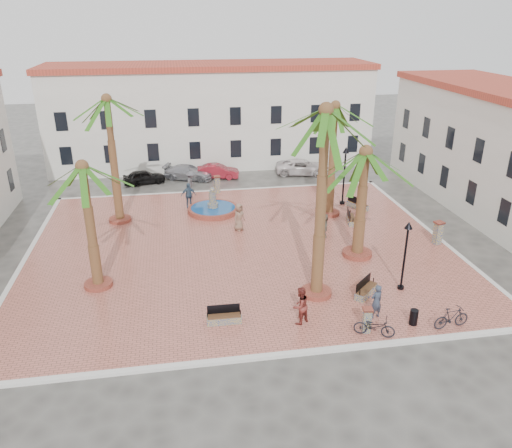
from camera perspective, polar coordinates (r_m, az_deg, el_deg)
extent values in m
plane|color=#56544F|center=(31.61, -1.79, -2.79)|extent=(120.00, 120.00, 0.00)
cube|color=#C06857|center=(31.58, -1.79, -2.67)|extent=(26.00, 22.00, 0.15)
cube|color=silver|center=(41.70, -3.86, 3.80)|extent=(26.30, 0.30, 0.16)
cube|color=silver|center=(22.29, 2.20, -14.80)|extent=(26.30, 0.30, 0.16)
cube|color=silver|center=(35.54, 19.46, -1.01)|extent=(0.30, 22.30, 0.16)
cube|color=silver|center=(32.70, -25.04, -4.03)|extent=(0.30, 22.30, 0.16)
cube|color=white|center=(49.25, -5.10, 12.07)|extent=(30.00, 7.00, 9.00)
cube|color=#B73F2E|center=(48.59, -5.31, 17.57)|extent=(30.40, 7.40, 0.50)
cube|color=black|center=(47.16, -20.86, 7.30)|extent=(1.00, 0.12, 1.60)
cube|color=black|center=(46.56, -16.31, 7.70)|extent=(1.00, 0.12, 1.60)
cube|color=black|center=(46.25, -11.66, 8.05)|extent=(1.00, 0.12, 1.60)
cube|color=black|center=(46.25, -6.98, 8.35)|extent=(1.00, 0.12, 1.60)
cube|color=black|center=(46.55, -2.32, 8.60)|extent=(1.00, 0.12, 1.60)
cube|color=black|center=(47.15, 2.26, 8.78)|extent=(1.00, 0.12, 1.60)
cube|color=black|center=(48.03, 6.70, 8.91)|extent=(1.00, 0.12, 1.60)
cube|color=black|center=(49.19, 10.96, 8.99)|extent=(1.00, 0.12, 1.60)
cube|color=black|center=(46.52, -21.38, 10.85)|extent=(1.00, 0.12, 1.60)
cube|color=black|center=(45.91, -16.73, 11.30)|extent=(1.00, 0.12, 1.60)
cube|color=black|center=(45.60, -11.97, 11.69)|extent=(1.00, 0.12, 1.60)
cube|color=black|center=(45.60, -7.16, 12.00)|extent=(1.00, 0.12, 1.60)
cube|color=black|center=(45.90, -2.38, 12.23)|extent=(1.00, 0.12, 1.60)
cube|color=black|center=(46.51, 2.32, 12.37)|extent=(1.00, 0.12, 1.60)
cube|color=black|center=(47.40, 6.87, 12.43)|extent=(1.00, 0.12, 1.60)
cube|color=black|center=(48.57, 11.23, 12.42)|extent=(1.00, 0.12, 1.60)
cube|color=black|center=(35.05, 26.56, 1.24)|extent=(0.12, 1.00, 1.60)
cube|color=black|center=(37.90, 23.44, 3.31)|extent=(0.12, 1.00, 1.60)
cube|color=black|center=(40.89, 20.76, 5.07)|extent=(0.12, 1.00, 1.60)
cube|color=black|center=(44.00, 18.44, 6.58)|extent=(0.12, 1.00, 1.60)
cube|color=black|center=(47.19, 16.42, 7.88)|extent=(0.12, 1.00, 1.60)
cube|color=black|center=(37.10, 24.17, 7.67)|extent=(0.12, 1.00, 1.60)
cube|color=black|center=(40.15, 21.36, 9.14)|extent=(0.12, 1.00, 1.60)
cube|color=black|center=(43.31, 18.94, 10.38)|extent=(0.12, 1.00, 1.60)
cube|color=black|center=(46.55, 16.84, 11.44)|extent=(0.12, 1.00, 1.60)
cube|color=black|center=(41.78, -26.27, 4.53)|extent=(0.12, 1.00, 1.60)
cube|color=black|center=(41.06, -27.00, 8.50)|extent=(0.12, 1.00, 1.60)
cylinder|color=#9D4232|center=(37.02, -4.93, 1.65)|extent=(3.71, 3.71, 0.35)
cylinder|color=#194C8C|center=(36.97, -4.93, 1.88)|extent=(3.27, 3.27, 0.05)
cylinder|color=slate|center=(36.96, -4.94, 1.90)|extent=(0.79, 0.79, 0.71)
cylinder|color=slate|center=(36.71, -4.97, 2.93)|extent=(0.53, 0.53, 1.06)
sphere|color=slate|center=(36.49, -5.01, 3.91)|extent=(0.39, 0.39, 0.39)
cylinder|color=#9D4232|center=(36.58, -15.25, 0.52)|extent=(1.56, 1.56, 0.23)
cylinder|color=brown|center=(35.24, -15.97, 6.93)|extent=(0.51, 0.51, 8.28)
sphere|color=brown|center=(34.40, -16.73, 13.56)|extent=(0.68, 0.68, 0.68)
cylinder|color=#9D4232|center=(28.37, -17.55, -6.55)|extent=(1.50, 1.50, 0.23)
cylinder|color=brown|center=(26.94, -18.39, -0.33)|extent=(0.49, 0.49, 6.47)
sphere|color=brown|center=(25.90, -19.28, 6.27)|extent=(0.66, 0.66, 0.66)
cylinder|color=#9D4232|center=(26.51, 6.90, -7.72)|extent=(1.60, 1.60, 0.24)
cylinder|color=brown|center=(24.43, 7.43, 1.99)|extent=(0.52, 0.52, 9.34)
sphere|color=brown|center=(23.20, 8.02, 12.82)|extent=(0.70, 0.70, 0.70)
cylinder|color=#9D4232|center=(30.94, 11.47, -3.29)|extent=(1.77, 1.77, 0.27)
cylinder|color=brown|center=(29.68, 11.95, 2.31)|extent=(0.58, 0.58, 6.19)
sphere|color=brown|center=(28.77, 12.46, 8.09)|extent=(0.78, 0.78, 0.78)
cylinder|color=#9D4232|center=(36.87, 8.34, 1.29)|extent=(1.53, 1.53, 0.23)
cylinder|color=brown|center=(35.62, 8.70, 7.18)|extent=(0.50, 0.50, 7.65)
sphere|color=brown|center=(34.80, 9.09, 13.25)|extent=(0.67, 0.67, 0.67)
cube|color=slate|center=(24.11, -3.66, -10.83)|extent=(1.66, 0.53, 0.37)
cube|color=#56351E|center=(24.00, -3.68, -10.41)|extent=(1.57, 0.49, 0.06)
cube|color=black|center=(24.03, -3.73, -9.65)|extent=(1.56, 0.07, 0.46)
cylinder|color=black|center=(23.90, -5.58, -10.31)|extent=(0.05, 0.05, 0.28)
cylinder|color=black|center=(24.00, -1.80, -10.05)|extent=(0.05, 0.05, 0.28)
cube|color=slate|center=(26.82, 12.48, -7.58)|extent=(1.60, 1.56, 0.38)
cube|color=#56351E|center=(26.71, 12.52, -7.18)|extent=(1.50, 1.46, 0.06)
cube|color=black|center=(26.66, 12.16, -6.58)|extent=(1.20, 1.15, 0.48)
cylinder|color=black|center=(26.01, 11.78, -7.70)|extent=(0.05, 0.05, 0.29)
cylinder|color=black|center=(27.31, 13.27, -6.27)|extent=(0.05, 0.05, 0.29)
cube|color=slate|center=(35.62, 10.83, 0.44)|extent=(0.84, 1.73, 0.37)
cube|color=#56351E|center=(35.54, 10.85, 0.76)|extent=(0.78, 1.63, 0.06)
cube|color=black|center=(35.42, 10.56, 1.14)|extent=(0.37, 1.54, 0.46)
cylinder|color=black|center=(34.78, 11.03, 0.44)|extent=(0.05, 0.05, 0.28)
cylinder|color=black|center=(36.22, 10.71, 1.39)|extent=(0.05, 0.05, 0.28)
cube|color=slate|center=(38.31, 11.54, 2.03)|extent=(1.23, 1.86, 0.40)
cube|color=#56351E|center=(38.23, 11.57, 2.35)|extent=(1.14, 1.75, 0.06)
cube|color=black|center=(37.99, 11.36, 2.67)|extent=(0.73, 1.57, 0.50)
cylinder|color=black|center=(37.64, 12.47, 2.14)|extent=(0.05, 0.05, 0.30)
cylinder|color=black|center=(38.75, 10.71, 2.89)|extent=(0.05, 0.05, 0.30)
cylinder|color=black|center=(27.93, 16.21, -6.95)|extent=(0.35, 0.35, 0.15)
cylinder|color=black|center=(27.13, 16.61, -3.75)|extent=(0.12, 0.12, 3.45)
cone|color=black|center=(26.37, 17.06, -0.11)|extent=(0.42, 0.42, 0.38)
sphere|color=beige|center=(26.43, 17.02, -0.40)|extent=(0.23, 0.23, 0.23)
cylinder|color=black|center=(39.08, 9.82, 2.42)|extent=(0.40, 0.40, 0.18)
cylinder|color=black|center=(38.44, 10.02, 5.22)|extent=(0.13, 0.13, 3.98)
cone|color=black|center=(37.85, 10.25, 8.33)|extent=(0.49, 0.49, 0.44)
sphere|color=beige|center=(37.89, 10.23, 8.09)|extent=(0.27, 0.27, 0.27)
cube|color=slate|center=(23.79, 12.53, -10.77)|extent=(0.40, 0.40, 1.17)
cube|color=#9D4232|center=(23.45, 12.67, -9.49)|extent=(0.51, 0.51, 0.09)
cube|color=slate|center=(40.86, -4.48, 4.46)|extent=(0.47, 0.47, 1.33)
cube|color=#9D4232|center=(40.64, -4.51, 5.41)|extent=(0.59, 0.59, 0.10)
cube|color=slate|center=(33.61, 20.05, -1.04)|extent=(0.53, 0.53, 1.40)
cube|color=#9D4232|center=(33.33, 20.23, 0.15)|extent=(0.66, 0.66, 0.11)
cylinder|color=black|center=(24.99, 17.58, -10.11)|extent=(0.39, 0.39, 0.77)
imported|color=#313B4C|center=(24.78, 13.59, -8.59)|extent=(0.73, 0.58, 1.76)
imported|color=black|center=(23.67, 13.38, -11.32)|extent=(1.96, 1.34, 0.97)
imported|color=maroon|center=(23.76, 5.07, -9.27)|extent=(1.15, 1.08, 1.88)
imported|color=black|center=(25.23, 21.45, -9.93)|extent=(1.86, 0.71, 1.09)
imported|color=#81614D|center=(33.50, -1.96, 0.80)|extent=(1.09, 1.07, 1.90)
imported|color=#384E64|center=(37.84, -7.72, 3.27)|extent=(1.19, 0.67, 1.92)
imported|color=#505056|center=(40.66, -7.45, 4.68)|extent=(0.97, 1.37, 1.92)
imported|color=gray|center=(32.85, 7.82, -0.16)|extent=(0.60, 1.52, 1.60)
imported|color=black|center=(44.57, -12.68, 5.27)|extent=(3.81, 2.17, 1.22)
imported|color=maroon|center=(45.14, -4.44, 6.02)|extent=(4.04, 2.07, 1.27)
imported|color=#999AA1|center=(45.07, -7.71, 5.86)|extent=(4.75, 3.28, 1.28)
imported|color=white|center=(46.39, 5.31, 6.51)|extent=(5.19, 3.16, 1.35)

